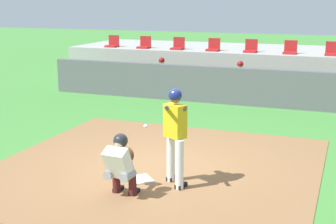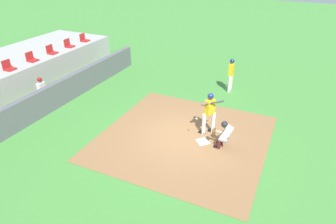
# 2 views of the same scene
# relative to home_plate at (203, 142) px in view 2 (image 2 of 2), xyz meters

# --- Properties ---
(ground_plane) EXTENTS (80.00, 80.00, 0.00)m
(ground_plane) POSITION_rel_home_plate_xyz_m (0.00, 0.80, -0.02)
(ground_plane) COLOR #428438
(dirt_infield) EXTENTS (6.40, 6.40, 0.01)m
(dirt_infield) POSITION_rel_home_plate_xyz_m (0.00, 0.80, -0.02)
(dirt_infield) COLOR olive
(dirt_infield) RESTS_ON ground
(home_plate) EXTENTS (0.62, 0.62, 0.02)m
(home_plate) POSITION_rel_home_plate_xyz_m (0.00, 0.00, 0.00)
(home_plate) COLOR white
(home_plate) RESTS_ON dirt_infield
(batter_at_plate) EXTENTS (0.57, 0.89, 1.80)m
(batter_at_plate) POSITION_rel_home_plate_xyz_m (0.69, 0.03, 1.01)
(batter_at_plate) COLOR silver
(batter_at_plate) RESTS_ON ground
(catcher_crouched) EXTENTS (0.50, 1.45, 1.13)m
(catcher_crouched) POSITION_rel_home_plate_xyz_m (0.00, -0.77, 0.59)
(catcher_crouched) COLOR gray
(catcher_crouched) RESTS_ON ground
(on_deck_batter) EXTENTS (0.58, 0.23, 1.79)m
(on_deck_batter) POSITION_rel_home_plate_xyz_m (5.15, 0.29, 1.00)
(on_deck_batter) COLOR silver
(on_deck_batter) RESTS_ON ground
(dugout_wall) EXTENTS (13.00, 0.30, 1.20)m
(dugout_wall) POSITION_rel_home_plate_xyz_m (0.00, 7.30, 0.58)
(dugout_wall) COLOR #59595E
(dugout_wall) RESTS_ON ground
(dugout_bench) EXTENTS (11.80, 0.44, 0.45)m
(dugout_bench) POSITION_rel_home_plate_xyz_m (0.00, 8.30, 0.20)
(dugout_bench) COLOR olive
(dugout_bench) RESTS_ON ground
(dugout_player_1) EXTENTS (0.49, 0.70, 1.30)m
(dugout_player_1) POSITION_rel_home_plate_xyz_m (0.04, 8.14, 0.65)
(dugout_player_1) COLOR #939399
(dugout_player_1) RESTS_ON ground
(stadium_seat_4) EXTENTS (0.46, 0.46, 0.48)m
(stadium_seat_4) POSITION_rel_home_plate_xyz_m (0.00, 10.18, 1.51)
(stadium_seat_4) COLOR #A51E1E
(stadium_seat_4) RESTS_ON stands_platform
(stadium_seat_5) EXTENTS (0.46, 0.46, 0.48)m
(stadium_seat_5) POSITION_rel_home_plate_xyz_m (1.44, 10.18, 1.51)
(stadium_seat_5) COLOR #A51E1E
(stadium_seat_5) RESTS_ON stands_platform
(stadium_seat_6) EXTENTS (0.46, 0.46, 0.48)m
(stadium_seat_6) POSITION_rel_home_plate_xyz_m (2.89, 10.18, 1.51)
(stadium_seat_6) COLOR #A51E1E
(stadium_seat_6) RESTS_ON stands_platform
(stadium_seat_7) EXTENTS (0.46, 0.46, 0.48)m
(stadium_seat_7) POSITION_rel_home_plate_xyz_m (4.33, 10.18, 1.51)
(stadium_seat_7) COLOR #A51E1E
(stadium_seat_7) RESTS_ON stands_platform
(stadium_seat_8) EXTENTS (0.46, 0.46, 0.48)m
(stadium_seat_8) POSITION_rel_home_plate_xyz_m (5.78, 10.18, 1.51)
(stadium_seat_8) COLOR #A51E1E
(stadium_seat_8) RESTS_ON stands_platform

